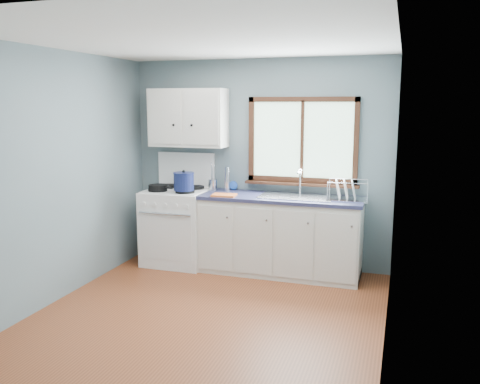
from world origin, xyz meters
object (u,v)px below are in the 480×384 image
(gas_range, at_px, (178,224))
(base_cabinets, at_px, (280,239))
(skillet, at_px, (158,187))
(stockpot, at_px, (184,181))
(sink, at_px, (296,202))
(dish_rack, at_px, (347,195))
(utensil_crock, at_px, (213,184))
(thermos, at_px, (227,179))

(gas_range, distance_m, base_cabinets, 1.31)
(skillet, height_order, stockpot, stockpot)
(sink, relative_size, dish_rack, 1.80)
(gas_range, xyz_separation_m, dish_rack, (2.05, 0.01, 0.49))
(dish_rack, bearing_deg, sink, 175.66)
(sink, relative_size, stockpot, 3.39)
(gas_range, bearing_deg, sink, 0.71)
(skillet, bearing_deg, dish_rack, 21.92)
(gas_range, relative_size, dish_rack, 2.92)
(skillet, height_order, dish_rack, dish_rack)
(sink, relative_size, skillet, 2.29)
(base_cabinets, bearing_deg, skillet, -173.36)
(utensil_crock, xyz_separation_m, thermos, (0.18, 0.01, 0.07))
(gas_range, distance_m, skillet, 0.54)
(gas_range, xyz_separation_m, utensil_crock, (0.41, 0.17, 0.50))
(utensil_crock, relative_size, thermos, 1.18)
(base_cabinets, relative_size, sink, 2.20)
(skillet, relative_size, dish_rack, 0.79)
(stockpot, bearing_deg, dish_rack, 5.61)
(base_cabinets, bearing_deg, sink, -0.13)
(dish_rack, bearing_deg, base_cabinets, 175.73)
(dish_rack, bearing_deg, thermos, 169.72)
(sink, height_order, thermos, sink)
(skillet, distance_m, thermos, 0.84)
(gas_range, relative_size, base_cabinets, 0.74)
(sink, xyz_separation_m, thermos, (-0.89, 0.16, 0.21))
(gas_range, bearing_deg, stockpot, -44.74)
(gas_range, height_order, base_cabinets, gas_range)
(base_cabinets, height_order, stockpot, stockpot)
(base_cabinets, xyz_separation_m, dish_rack, (0.74, -0.00, 0.57))
(base_cabinets, distance_m, sink, 0.48)
(thermos, bearing_deg, dish_rack, -6.36)
(stockpot, bearing_deg, skillet, 177.20)
(sink, xyz_separation_m, utensil_crock, (-1.08, 0.15, 0.13))
(stockpot, distance_m, utensil_crock, 0.42)
(sink, bearing_deg, base_cabinets, 179.87)
(stockpot, height_order, thermos, thermos)
(gas_range, height_order, skillet, gas_range)
(gas_range, relative_size, stockpot, 5.49)
(skillet, bearing_deg, sink, 23.51)
(dish_rack, bearing_deg, utensil_crock, 170.81)
(skillet, relative_size, utensil_crock, 1.07)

